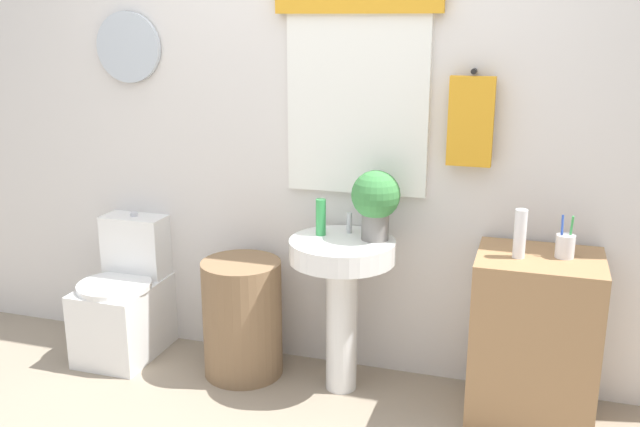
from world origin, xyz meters
TOP-DOWN VIEW (x-y plane):
  - back_wall at (0.00, 1.15)m, footprint 4.40×0.18m
  - toilet at (-1.03, 0.88)m, footprint 0.38×0.51m
  - laundry_hamper at (-0.34, 0.85)m, footprint 0.40×0.40m
  - pedestal_sink at (0.17, 0.85)m, footprint 0.50×0.50m
  - faucet at (0.17, 0.97)m, footprint 0.03×0.03m
  - wooden_cabinet at (1.05, 0.85)m, footprint 0.53×0.44m
  - soap_bottle at (0.05, 0.90)m, footprint 0.05×0.05m
  - potted_plant at (0.31, 0.91)m, footprint 0.23×0.23m
  - lotion_bottle at (0.96, 0.81)m, footprint 0.05×0.05m
  - toothbrush_cup at (1.15, 0.87)m, footprint 0.08×0.08m

SIDE VIEW (x-z plane):
  - toilet at x=-1.03m, z-range -0.09..0.66m
  - laundry_hamper at x=-0.34m, z-range 0.00..0.60m
  - wooden_cabinet at x=1.05m, z-range 0.00..0.77m
  - pedestal_sink at x=0.17m, z-range 0.19..0.94m
  - faucet at x=0.17m, z-range 0.76..0.86m
  - toothbrush_cup at x=1.15m, z-range 0.73..0.91m
  - soap_bottle at x=0.05m, z-range 0.76..0.93m
  - lotion_bottle at x=0.96m, z-range 0.77..0.98m
  - potted_plant at x=0.31m, z-range 0.78..1.11m
  - back_wall at x=0.00m, z-range 0.00..2.60m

